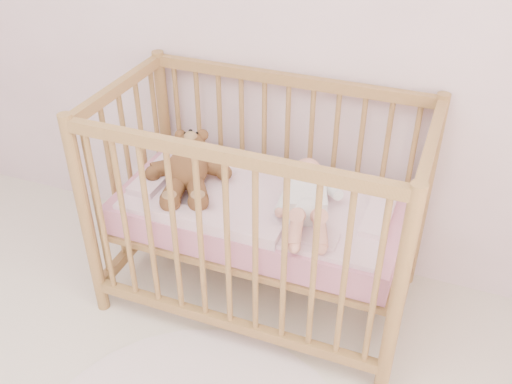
% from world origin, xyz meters
% --- Properties ---
extents(crib, '(1.36, 0.76, 1.00)m').
position_xyz_m(crib, '(0.27, 1.60, 0.50)').
color(crib, '#A57C46').
rests_on(crib, floor).
extents(mattress, '(1.22, 0.62, 0.13)m').
position_xyz_m(mattress, '(0.27, 1.60, 0.49)').
color(mattress, '#CB7E94').
rests_on(mattress, crib).
extents(blanket, '(1.10, 0.58, 0.06)m').
position_xyz_m(blanket, '(0.27, 1.60, 0.56)').
color(blanket, '#F1A6C2').
rests_on(blanket, mattress).
extents(baby, '(0.44, 0.65, 0.14)m').
position_xyz_m(baby, '(0.48, 1.58, 0.64)').
color(baby, white).
rests_on(baby, blanket).
extents(teddy_bear, '(0.58, 0.67, 0.16)m').
position_xyz_m(teddy_bear, '(-0.06, 1.58, 0.65)').
color(teddy_bear, brown).
rests_on(teddy_bear, blanket).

